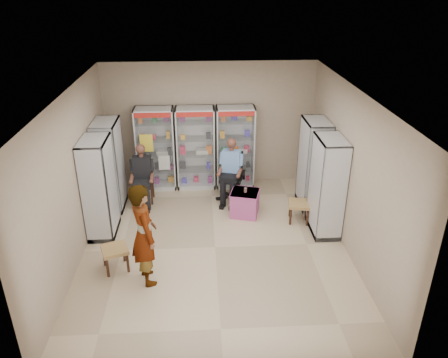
{
  "coord_description": "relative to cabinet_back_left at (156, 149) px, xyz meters",
  "views": [
    {
      "loc": [
        -0.23,
        -7.06,
        4.79
      ],
      "look_at": [
        0.21,
        0.7,
        1.12
      ],
      "focal_mm": 35.0,
      "sensor_mm": 36.0,
      "label": 1
    }
  ],
  "objects": [
    {
      "name": "cabinet_back_mid",
      "position": [
        0.95,
        0.0,
        0.0
      ],
      "size": [
        0.9,
        0.5,
        2.0
      ],
      "primitive_type": "cube",
      "color": "#ADAFB4",
      "rests_on": "floor"
    },
    {
      "name": "woven_stool_b",
      "position": [
        -0.49,
        -3.3,
        -0.78
      ],
      "size": [
        0.56,
        0.56,
        0.44
      ],
      "primitive_type": "cube",
      "rotation": [
        0.0,
        0.0,
        0.34
      ],
      "color": "#AB7E48",
      "rests_on": "floor"
    },
    {
      "name": "standing_man",
      "position": [
        0.1,
        -3.63,
        -0.09
      ],
      "size": [
        0.65,
        0.78,
        1.82
      ],
      "primitive_type": "imported",
      "rotation": [
        0.0,
        0.0,
        1.94
      ],
      "color": "gray",
      "rests_on": "floor"
    },
    {
      "name": "woven_stool_a",
      "position": [
        3.11,
        -1.83,
        -0.78
      ],
      "size": [
        0.5,
        0.5,
        0.44
      ],
      "primitive_type": "cube",
      "rotation": [
        0.0,
        0.0,
        -0.16
      ],
      "color": "#AA9148",
      "rests_on": "floor"
    },
    {
      "name": "cabinet_left_near",
      "position": [
        -0.93,
        -2.03,
        0.0
      ],
      "size": [
        0.9,
        0.5,
        2.0
      ],
      "primitive_type": "cube",
      "rotation": [
        0.0,
        0.0,
        -1.57
      ],
      "color": "silver",
      "rests_on": "floor"
    },
    {
      "name": "office_chair",
      "position": [
        1.76,
        -0.7,
        -0.44
      ],
      "size": [
        0.75,
        0.75,
        1.11
      ],
      "primitive_type": "cube",
      "rotation": [
        0.0,
        0.0,
        -0.29
      ],
      "color": "black",
      "rests_on": "floor"
    },
    {
      "name": "cabinet_back_left",
      "position": [
        0.0,
        0.0,
        0.0
      ],
      "size": [
        0.9,
        0.5,
        2.0
      ],
      "primitive_type": "cube",
      "color": "silver",
      "rests_on": "floor"
    },
    {
      "name": "cabinet_right_near",
      "position": [
        3.53,
        -2.23,
        0.0
      ],
      "size": [
        0.9,
        0.5,
        2.0
      ],
      "primitive_type": "cube",
      "rotation": [
        0.0,
        0.0,
        1.57
      ],
      "color": "#B5B8BD",
      "rests_on": "floor"
    },
    {
      "name": "seated_customer",
      "position": [
        -0.25,
        -0.78,
        -0.33
      ],
      "size": [
        0.44,
        0.6,
        1.34
      ],
      "primitive_type": null,
      "color": "black",
      "rests_on": "floor"
    },
    {
      "name": "cabinet_right_far",
      "position": [
        3.53,
        -1.13,
        0.0
      ],
      "size": [
        0.9,
        0.5,
        2.0
      ],
      "primitive_type": "cube",
      "rotation": [
        0.0,
        0.0,
        1.57
      ],
      "color": "silver",
      "rests_on": "floor"
    },
    {
      "name": "pink_trunk",
      "position": [
        2.0,
        -1.48,
        -0.73
      ],
      "size": [
        0.69,
        0.68,
        0.55
      ],
      "primitive_type": "cube",
      "rotation": [
        0.0,
        0.0,
        -0.26
      ],
      "color": "#A14087",
      "rests_on": "floor"
    },
    {
      "name": "seated_shopkeeper",
      "position": [
        1.76,
        -0.75,
        -0.29
      ],
      "size": [
        0.63,
        0.75,
        1.42
      ],
      "primitive_type": null,
      "rotation": [
        0.0,
        0.0,
        -0.29
      ],
      "color": "#789BEE",
      "rests_on": "floor"
    },
    {
      "name": "wooden_chair",
      "position": [
        -0.25,
        -0.73,
        -0.53
      ],
      "size": [
        0.42,
        0.42,
        0.94
      ],
      "primitive_type": "cube",
      "color": "#332013",
      "rests_on": "floor"
    },
    {
      "name": "cabinet_back_right",
      "position": [
        1.9,
        0.0,
        0.0
      ],
      "size": [
        0.9,
        0.5,
        2.0
      ],
      "primitive_type": "cube",
      "color": "#B4B8BC",
      "rests_on": "floor"
    },
    {
      "name": "tea_glass",
      "position": [
        2.0,
        -1.49,
        -0.4
      ],
      "size": [
        0.07,
        0.07,
        0.1
      ],
      "primitive_type": "cylinder",
      "color": "#631208",
      "rests_on": "pink_trunk"
    },
    {
      "name": "floor",
      "position": [
        1.3,
        -2.73,
        -1.0
      ],
      "size": [
        6.0,
        6.0,
        0.0
      ],
      "primitive_type": "plane",
      "color": "tan",
      "rests_on": "ground"
    },
    {
      "name": "room_shell",
      "position": [
        1.3,
        -2.73,
        0.97
      ],
      "size": [
        5.02,
        6.02,
        3.01
      ],
      "color": "tan",
      "rests_on": "ground"
    },
    {
      "name": "cabinet_left_far",
      "position": [
        -0.93,
        -0.93,
        0.0
      ],
      "size": [
        0.9,
        0.5,
        2.0
      ],
      "primitive_type": "cube",
      "rotation": [
        0.0,
        0.0,
        -1.57
      ],
      "color": "#A0A2A7",
      "rests_on": "floor"
    }
  ]
}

